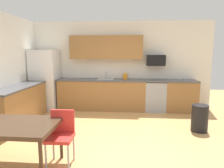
# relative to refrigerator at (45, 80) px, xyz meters

# --- Properties ---
(ground_plane) EXTENTS (12.00, 12.00, 0.00)m
(ground_plane) POSITION_rel_refrigerator_xyz_m (2.18, -2.22, -0.91)
(ground_plane) COLOR tan
(wall_back) EXTENTS (5.80, 0.10, 2.70)m
(wall_back) POSITION_rel_refrigerator_xyz_m (2.18, 0.43, 0.44)
(wall_back) COLOR white
(wall_back) RESTS_ON ground
(cabinet_run_back) EXTENTS (2.64, 0.60, 0.90)m
(cabinet_run_back) POSITION_rel_refrigerator_xyz_m (1.75, 0.08, -0.46)
(cabinet_run_back) COLOR olive
(cabinet_run_back) RESTS_ON ground
(cabinet_run_back_right) EXTENTS (0.91, 0.60, 0.90)m
(cabinet_run_back_right) POSITION_rel_refrigerator_xyz_m (4.12, 0.08, -0.46)
(cabinet_run_back_right) COLOR olive
(cabinet_run_back_right) RESTS_ON ground
(cabinet_run_left) EXTENTS (0.60, 2.00, 0.90)m
(cabinet_run_left) POSITION_rel_refrigerator_xyz_m (-0.12, -1.42, -0.46)
(cabinet_run_left) COLOR olive
(cabinet_run_left) RESTS_ON ground
(countertop_back) EXTENTS (4.80, 0.64, 0.04)m
(countertop_back) POSITION_rel_refrigerator_xyz_m (2.18, 0.08, 0.01)
(countertop_back) COLOR #4C4C51
(countertop_back) RESTS_ON cabinet_run_back
(countertop_left) EXTENTS (0.64, 2.00, 0.04)m
(countertop_left) POSITION_rel_refrigerator_xyz_m (-0.12, -1.42, 0.01)
(countertop_left) COLOR #4C4C51
(countertop_left) RESTS_ON cabinet_run_left
(upper_cabinets_back) EXTENTS (2.20, 0.34, 0.70)m
(upper_cabinets_back) POSITION_rel_refrigerator_xyz_m (1.88, 0.21, 0.99)
(upper_cabinets_back) COLOR olive
(refrigerator) EXTENTS (0.76, 0.70, 1.82)m
(refrigerator) POSITION_rel_refrigerator_xyz_m (0.00, 0.00, 0.00)
(refrigerator) COLOR white
(refrigerator) RESTS_ON ground
(oven_range) EXTENTS (0.60, 0.60, 0.91)m
(oven_range) POSITION_rel_refrigerator_xyz_m (3.37, 0.08, -0.46)
(oven_range) COLOR #999BA0
(oven_range) RESTS_ON ground
(microwave) EXTENTS (0.54, 0.36, 0.32)m
(microwave) POSITION_rel_refrigerator_xyz_m (3.37, 0.18, 0.60)
(microwave) COLOR black
(sink_basin) EXTENTS (0.48, 0.40, 0.14)m
(sink_basin) POSITION_rel_refrigerator_xyz_m (1.87, 0.08, -0.03)
(sink_basin) COLOR #A5A8AD
(sink_basin) RESTS_ON countertop_back
(sink_faucet) EXTENTS (0.02, 0.02, 0.24)m
(sink_faucet) POSITION_rel_refrigerator_xyz_m (1.87, 0.26, 0.13)
(sink_faucet) COLOR #B2B5BA
(sink_faucet) RESTS_ON countertop_back
(dining_table) EXTENTS (1.40, 0.90, 0.72)m
(dining_table) POSITION_rel_refrigerator_xyz_m (0.84, -3.34, -0.25)
(dining_table) COLOR #422D1E
(dining_table) RESTS_ON ground
(chair_near_table) EXTENTS (0.41, 0.41, 0.85)m
(chair_near_table) POSITION_rel_refrigerator_xyz_m (1.54, -3.10, -0.41)
(chair_near_table) COLOR red
(chair_near_table) RESTS_ON ground
(trash_bin) EXTENTS (0.36, 0.36, 0.60)m
(trash_bin) POSITION_rel_refrigerator_xyz_m (4.18, -1.52, -0.61)
(trash_bin) COLOR black
(trash_bin) RESTS_ON ground
(kettle) EXTENTS (0.14, 0.14, 0.20)m
(kettle) POSITION_rel_refrigerator_xyz_m (2.47, 0.13, 0.11)
(kettle) COLOR orange
(kettle) RESTS_ON countertop_back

